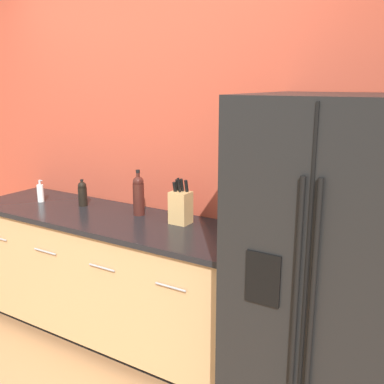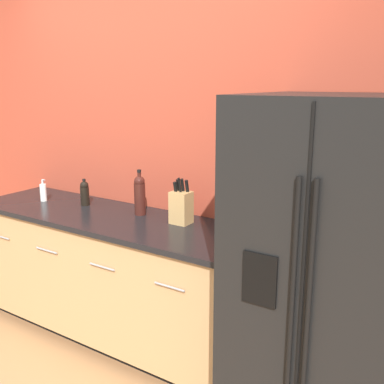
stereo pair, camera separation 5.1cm
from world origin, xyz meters
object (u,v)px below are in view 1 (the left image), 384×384
knife_block (181,207)px  refrigerator (330,275)px  wine_bottle (139,195)px  oil_bottle (83,193)px  soap_dispenser (40,193)px

knife_block → refrigerator: bearing=-10.9°
wine_bottle → oil_bottle: 0.50m
refrigerator → soap_dispenser: 2.21m
knife_block → soap_dispenser: bearing=-174.8°
oil_bottle → knife_block: bearing=1.7°
wine_bottle → soap_dispenser: 0.86m
refrigerator → knife_block: size_ratio=5.77×
refrigerator → oil_bottle: size_ratio=8.87×
soap_dispenser → oil_bottle: 0.37m
soap_dispenser → knife_block: bearing=5.2°
knife_block → oil_bottle: size_ratio=1.54×
refrigerator → wine_bottle: 1.38m
knife_block → oil_bottle: 0.84m
knife_block → oil_bottle: bearing=-178.3°
knife_block → soap_dispenser: 1.20m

